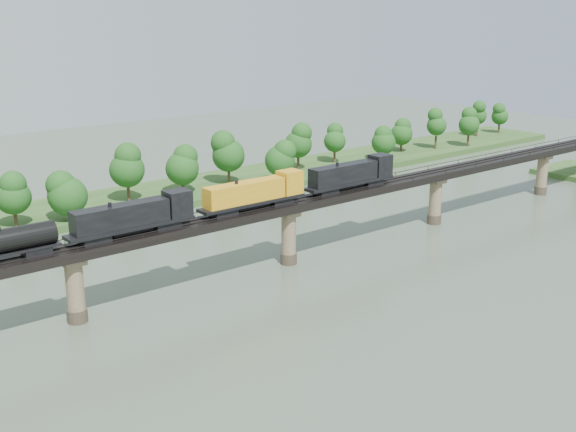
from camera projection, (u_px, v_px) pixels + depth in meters
ground at (414, 317)px, 108.16m from camera, size 400.00×400.00×0.00m
far_bank at (144, 198)px, 171.58m from camera, size 300.00×24.00×1.60m
bridge at (289, 235)px, 129.09m from camera, size 236.00×30.00×11.50m
bridge_superstructure at (289, 201)px, 127.32m from camera, size 220.00×4.90×0.75m
far_treeline at (119, 174)px, 161.05m from camera, size 289.06×17.54×13.60m
freight_train at (216, 201)px, 117.50m from camera, size 82.86×3.23×5.70m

